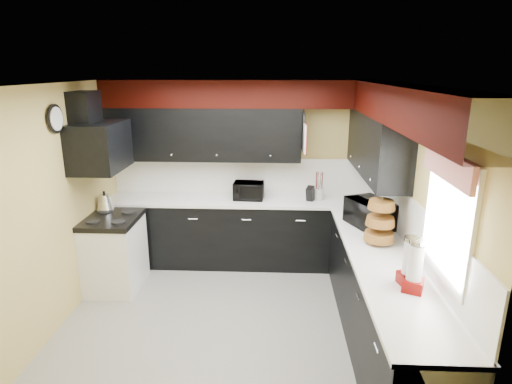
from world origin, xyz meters
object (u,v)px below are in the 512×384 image
Objects in this scene: utensil_crock at (319,194)px; kettle at (105,202)px; toaster_oven at (249,191)px; knife_block at (310,194)px; microwave at (371,213)px.

kettle is at bearing -169.42° from utensil_crock.
toaster_oven is at bearing 14.70° from kettle.
knife_block is at bearing 0.48° from toaster_oven.
microwave reaches higher than toaster_oven.
microwave is 3.25m from kettle.
toaster_oven is 0.83m from knife_block.
knife_block is (-0.12, -0.08, 0.02)m from utensil_crock.
utensil_crock is 0.75× the size of knife_block.
utensil_crock is at bearing 0.67° from microwave.
utensil_crock is 0.15m from knife_block.
kettle is (-3.21, 0.50, -0.07)m from microwave.
toaster_oven reaches higher than utensil_crock.
utensil_crock is (0.95, 0.04, -0.04)m from toaster_oven.
microwave is 2.50× the size of kettle.
toaster_oven is 2.06× the size of knife_block.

